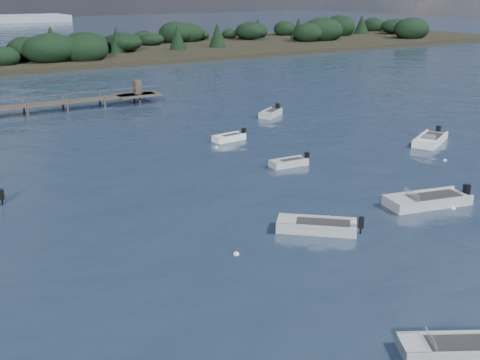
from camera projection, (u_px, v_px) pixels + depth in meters
ground at (74, 92)px, 78.65m from camera, size 400.00×400.00×0.00m
tender_far_white at (229, 139)px, 53.80m from camera, size 3.41×1.49×1.15m
dinghy_mid_grey at (316, 228)px, 34.02m from camera, size 4.44×4.24×1.22m
dinghy_mid_white_a at (427, 202)px, 38.03m from camera, size 5.94×3.21×1.36m
dinghy_extra_a at (289, 164)px, 46.27m from camera, size 3.37×1.36×1.08m
tender_far_grey_b at (271, 115)px, 63.85m from camera, size 3.71×3.01×1.32m
dinghy_mid_white_b at (430, 141)px, 52.94m from camera, size 5.37×3.97×1.35m
dinghy_near_olive at (453, 350)px, 22.67m from camera, size 4.24×3.32×1.06m
buoy_b at (453, 209)px, 37.38m from camera, size 0.32×0.32×0.32m
buoy_c at (236, 254)px, 31.05m from camera, size 0.32×0.32×0.32m
buoy_d at (445, 161)px, 47.68m from camera, size 0.32×0.32×0.32m
buoy_e at (216, 148)px, 51.45m from camera, size 0.32×0.32×0.32m
buoy_extra_a at (328, 218)px, 35.90m from camera, size 0.32×0.32×0.32m
far_headland at (132, 43)px, 122.92m from camera, size 190.00×40.00×5.80m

